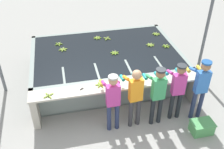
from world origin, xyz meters
TOP-DOWN VIEW (x-y plane):
  - ground_plane at (0.00, 0.00)m, footprint 80.00×80.00m
  - wash_tank at (0.00, 1.97)m, footprint 4.51×3.07m
  - work_ledge at (0.00, 0.23)m, footprint 4.51×0.45m
  - worker_0 at (-0.30, -0.32)m, footprint 0.42×0.72m
  - worker_1 at (0.25, -0.30)m, footprint 0.45×0.73m
  - worker_2 at (0.80, -0.35)m, footprint 0.42×0.72m
  - worker_3 at (1.36, -0.27)m, footprint 0.43×0.72m
  - worker_4 at (1.91, -0.38)m, footprint 0.41×0.73m
  - banana_bunch_floating_0 at (1.47, 2.05)m, footprint 0.28×0.28m
  - banana_bunch_floating_1 at (0.24, 1.80)m, footprint 0.28×0.28m
  - banana_bunch_floating_2 at (-1.39, 2.74)m, footprint 0.27×0.27m
  - banana_bunch_floating_3 at (-1.28, 2.35)m, footprint 0.28×0.28m
  - banana_bunch_floating_4 at (1.93, 2.76)m, footprint 0.28×0.28m
  - banana_bunch_floating_5 at (-0.10, 2.90)m, footprint 0.28×0.28m
  - banana_bunch_floating_6 at (1.93, 1.86)m, footprint 0.28×0.28m
  - banana_bunch_floating_7 at (0.21, 2.79)m, footprint 0.25×0.25m
  - banana_bunch_ledge_0 at (-0.47, 0.30)m, footprint 0.28×0.28m
  - banana_bunch_ledge_1 at (-1.77, 0.15)m, footprint 0.26×0.26m
  - banana_bunch_ledge_2 at (-0.10, 0.23)m, footprint 0.28×0.28m
  - knife_0 at (-0.90, 0.28)m, footprint 0.30×0.23m
  - crate at (1.82, -0.95)m, footprint 0.55×0.39m
  - support_post_right at (2.89, 1.36)m, footprint 0.09×0.09m

SIDE VIEW (x-z plane):
  - ground_plane at x=0.00m, z-range 0.00..0.00m
  - crate at x=1.82m, z-range 0.00..0.33m
  - wash_tank at x=0.00m, z-range -0.01..0.91m
  - work_ledge at x=0.00m, z-range 0.19..1.10m
  - knife_0 at x=-0.90m, z-range 0.91..0.93m
  - banana_bunch_floating_0 at x=1.47m, z-range 0.89..0.97m
  - banana_bunch_floating_1 at x=0.24m, z-range 0.89..0.97m
  - banana_bunch_floating_4 at x=1.93m, z-range 0.89..0.97m
  - banana_bunch_floating_5 at x=-0.10m, z-range 0.89..0.97m
  - banana_bunch_floating_3 at x=-1.28m, z-range 0.89..0.97m
  - banana_bunch_floating_6 at x=1.93m, z-range 0.89..0.97m
  - banana_bunch_floating_2 at x=-1.39m, z-range 0.89..0.97m
  - banana_bunch_floating_7 at x=0.21m, z-range 0.89..0.97m
  - banana_bunch_ledge_2 at x=-0.10m, z-range 0.89..0.97m
  - banana_bunch_ledge_0 at x=-0.47m, z-range 0.89..0.97m
  - banana_bunch_ledge_1 at x=-1.77m, z-range 0.89..0.97m
  - worker_0 at x=-0.30m, z-range 0.17..1.78m
  - worker_3 at x=1.36m, z-range 0.17..1.81m
  - worker_1 at x=0.25m, z-range 0.17..1.84m
  - worker_2 at x=0.80m, z-range 0.18..1.83m
  - worker_4 at x=1.91m, z-range 0.19..1.92m
  - support_post_right at x=2.89m, z-range 0.00..3.20m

